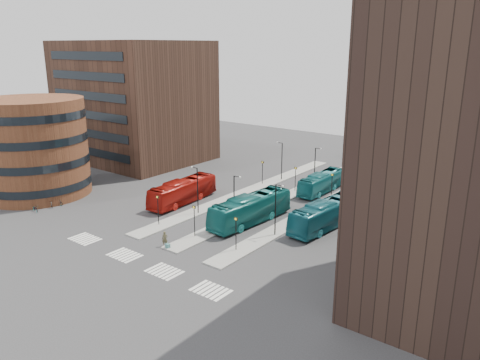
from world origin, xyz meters
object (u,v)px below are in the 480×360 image
Objects in this scene: teal_bus_a at (251,209)px; traveller at (165,239)px; commuter_b at (223,227)px; commuter_a at (159,204)px; bicycle_far at (58,202)px; commuter_c at (244,222)px; bicycle_mid at (51,204)px; suitcase at (168,246)px; red_bus at (183,191)px; teal_bus_b at (322,182)px; teal_bus_d at (391,174)px; bicycle_near at (35,209)px; teal_bus_c at (326,214)px.

traveller is (-3.16, -11.49, -0.91)m from teal_bus_a.
teal_bus_a reaches higher than commuter_b.
commuter_a is at bearing 101.06° from traveller.
bicycle_far is at bearing 24.38° from commuter_a.
commuter_c reaches higher than bicycle_mid.
teal_bus_a is at bearing 35.54° from traveller.
bicycle_mid is at bearing -149.90° from teal_bus_a.
suitcase is 0.38× the size of commuter_b.
red_bus is 14.82m from traveller.
teal_bus_a is 7.49× the size of bicycle_mid.
commuter_a is (-13.54, -20.23, -0.72)m from teal_bus_b.
teal_bus_d is 6.51× the size of bicycle_mid.
teal_bus_d is 6.46× the size of traveller.
traveller is 1.13× the size of commuter_b.
bicycle_near is (-24.41, -9.48, -0.33)m from commuter_b.
teal_bus_a reaches higher than bicycle_near.
red_bus is at bearing -164.00° from teal_bus_c.
traveller reaches higher than suitcase.
bicycle_mid is at bearing -148.62° from teal_bus_c.
teal_bus_a reaches higher than commuter_c.
teal_bus_b is (0.97, 16.59, -0.28)m from teal_bus_a.
commuter_a is (-0.57, -4.00, -0.88)m from red_bus.
commuter_c is (-6.78, -29.63, -0.65)m from teal_bus_d.
bicycle_far is (-22.45, 0.85, 0.14)m from suitcase.
teal_bus_d is 6.71× the size of bicycle_far.
commuter_a is at bearing -39.56° from bicycle_near.
traveller is 1.11× the size of commuter_a.
bicycle_mid is (-25.83, -28.61, -0.98)m from teal_bus_b.
teal_bus_a is at bearing -131.28° from commuter_c.
commuter_b is at bearing -28.08° from red_bus.
teal_bus_a is 8.42× the size of commuter_b.
teal_bus_d reaches higher than commuter_b.
bicycle_far is at bearing -151.86° from teal_bus_a.
teal_bus_d is at bearing -129.23° from commuter_a.
suitcase is at bearing 134.66° from commuter_a.
bicycle_near is (-24.86, -14.29, -1.34)m from teal_bus_a.
teal_bus_c is 1.10× the size of teal_bus_d.
teal_bus_d is at bearing 11.03° from commuter_b.
commuter_b is at bearing -94.04° from teal_bus_b.
red_bus reaches higher than teal_bus_d.
red_bus is 20.77m from teal_bus_b.
bicycle_mid is at bearing -132.34° from teal_bus_b.
red_bus is at bearing -31.75° from bicycle_near.
commuter_c reaches higher than traveller.
teal_bus_c reaches higher than suitcase.
teal_bus_a is 8.28× the size of commuter_a.
teal_bus_a is at bearing -170.36° from commuter_a.
teal_bus_d is at bearing 79.18° from teal_bus_a.
suitcase is 0.36× the size of bicycle_near.
suitcase is at bearing -97.20° from teal_bus_a.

